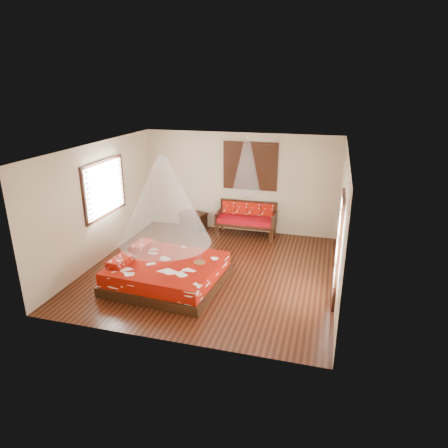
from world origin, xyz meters
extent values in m
cube|color=black|center=(0.00, 0.00, -0.01)|extent=(5.50, 5.50, 0.02)
cube|color=silver|center=(0.00, 0.00, 2.81)|extent=(5.50, 5.50, 0.02)
cube|color=#CAB594|center=(-2.76, 0.00, 1.40)|extent=(0.02, 5.50, 2.80)
cube|color=#CAB594|center=(2.76, 0.00, 1.40)|extent=(0.02, 5.50, 2.80)
cube|color=#CAB594|center=(0.00, 2.76, 1.40)|extent=(5.50, 0.02, 2.80)
cube|color=#CAB594|center=(0.00, -2.76, 1.40)|extent=(5.50, 0.02, 2.80)
cube|color=black|center=(-0.72, -0.87, 0.10)|extent=(2.41, 2.21, 0.20)
cube|color=#921004|center=(-0.72, -0.87, 0.35)|extent=(2.30, 2.10, 0.30)
cube|color=#921004|center=(-1.61, -1.24, 0.58)|extent=(0.37, 0.62, 0.15)
cube|color=#921004|center=(-1.54, -0.38, 0.58)|extent=(0.37, 0.62, 0.15)
cube|color=black|center=(-0.47, 2.00, 0.21)|extent=(0.08, 0.08, 0.42)
cube|color=black|center=(1.05, 2.00, 0.21)|extent=(0.08, 0.08, 0.42)
cube|color=black|center=(-0.47, 2.60, 0.21)|extent=(0.08, 0.08, 0.42)
cube|color=black|center=(1.05, 2.60, 0.21)|extent=(0.08, 0.08, 0.42)
cube|color=black|center=(0.29, 2.30, 0.38)|extent=(1.64, 0.73, 0.08)
cube|color=#980510|center=(0.29, 2.30, 0.49)|extent=(1.58, 0.67, 0.14)
cube|color=black|center=(0.29, 2.62, 0.67)|extent=(1.64, 0.06, 0.55)
cube|color=black|center=(-0.49, 2.30, 0.54)|extent=(0.06, 0.73, 0.30)
cube|color=black|center=(1.07, 2.30, 0.54)|extent=(0.06, 0.73, 0.30)
cube|color=#921004|center=(-0.25, 2.50, 0.73)|extent=(0.35, 0.19, 0.36)
cube|color=#921004|center=(0.11, 2.50, 0.73)|extent=(0.35, 0.19, 0.36)
cube|color=#921004|center=(0.47, 2.50, 0.73)|extent=(0.35, 0.19, 0.36)
cube|color=#921004|center=(0.84, 2.50, 0.73)|extent=(0.35, 0.19, 0.36)
cube|color=black|center=(-1.31, 2.45, 0.22)|extent=(0.79, 0.67, 0.44)
cube|color=black|center=(-1.31, 2.45, 0.47)|extent=(0.84, 0.72, 0.05)
cube|color=black|center=(0.29, 2.72, 1.90)|extent=(1.52, 0.06, 1.32)
cube|color=black|center=(0.29, 2.71, 1.90)|extent=(1.35, 0.04, 1.10)
cube|color=black|center=(-2.72, 0.20, 1.70)|extent=(0.08, 1.74, 1.34)
cube|color=white|center=(-2.68, 0.20, 1.70)|extent=(0.04, 1.54, 1.10)
cube|color=black|center=(2.72, -0.60, 1.05)|extent=(0.08, 1.02, 2.16)
cube|color=white|center=(2.70, -0.60, 1.15)|extent=(0.03, 0.82, 1.70)
cylinder|color=brown|center=(-0.04, -0.73, 0.52)|extent=(0.25, 0.25, 0.03)
cone|color=white|center=(-0.72, -0.87, 1.85)|extent=(1.88, 1.88, 1.80)
cone|color=white|center=(0.29, 2.25, 2.00)|extent=(0.78, 0.78, 1.50)
camera|label=1|loc=(2.47, -7.93, 4.10)|focal=32.00mm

